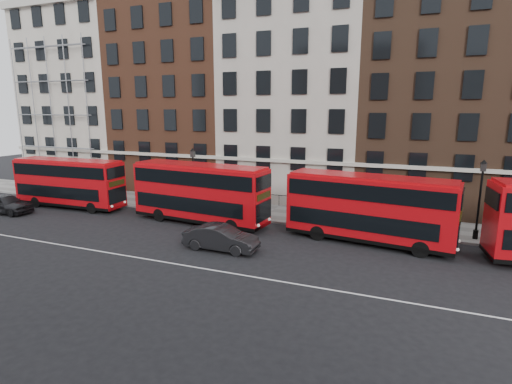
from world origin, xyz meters
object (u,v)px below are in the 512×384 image
at_px(bus_b, 200,192).
at_px(car_front, 221,238).
at_px(bus_c, 368,207).
at_px(car_rear, 5,204).
at_px(bus_a, 69,182).

height_order(bus_b, car_front, bus_b).
height_order(bus_c, car_front, bus_c).
bearing_deg(car_front, bus_c, -60.50).
relative_size(bus_b, bus_c, 1.02).
bearing_deg(bus_b, bus_c, 5.55).
bearing_deg(car_rear, bus_a, -47.51).
bearing_deg(car_rear, bus_b, -80.71).
relative_size(bus_a, car_front, 2.19).
bearing_deg(bus_c, car_rear, -165.61).
xyz_separation_m(bus_b, car_front, (4.21, -4.80, -1.67)).
bearing_deg(bus_a, car_front, -17.15).
height_order(bus_a, car_rear, bus_a).
xyz_separation_m(bus_a, car_front, (17.41, -4.80, -1.54)).
xyz_separation_m(bus_b, car_rear, (-16.73, -3.56, -1.63)).
xyz_separation_m(bus_c, car_front, (-8.31, -4.81, -1.62)).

